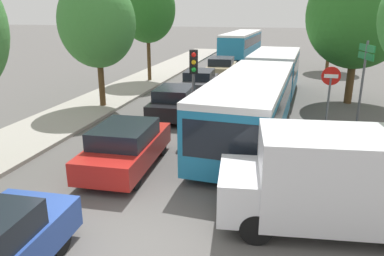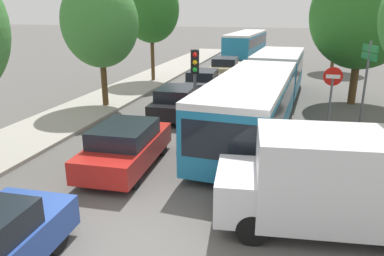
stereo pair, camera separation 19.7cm
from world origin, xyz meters
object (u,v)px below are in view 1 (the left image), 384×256
(tree_left_far, at_px, (147,9))
(tree_right_far, at_px, (334,9))
(articulated_bus, at_px, (263,86))
(tree_left_mid, at_px, (97,23))
(white_van, at_px, (341,179))
(tree_right_mid, at_px, (357,17))
(queued_car_red, at_px, (126,146))
(queued_car_graphite, at_px, (200,82))
(queued_car_tan, at_px, (221,67))
(no_entry_sign, at_px, (329,92))
(city_bus_rear, at_px, (242,42))
(queued_car_black, at_px, (175,102))
(direction_sign_post, at_px, (365,66))
(traffic_light, at_px, (194,74))

(tree_left_far, relative_size, tree_right_far, 1.04)
(articulated_bus, height_order, tree_left_mid, tree_left_mid)
(white_van, xyz_separation_m, tree_left_mid, (-10.40, 8.79, 2.99))
(tree_right_mid, bearing_deg, queued_car_red, -125.77)
(queued_car_graphite, xyz_separation_m, tree_right_mid, (8.28, -0.31, 3.75))
(articulated_bus, distance_m, tree_left_far, 11.25)
(queued_car_tan, height_order, no_entry_sign, no_entry_sign)
(tree_left_mid, bearing_deg, queued_car_tan, 67.10)
(no_entry_sign, bearing_deg, tree_left_mid, -101.70)
(articulated_bus, relative_size, queued_car_graphite, 4.08)
(articulated_bus, bearing_deg, queued_car_red, -23.41)
(white_van, xyz_separation_m, no_entry_sign, (0.27, 6.58, 0.64))
(queued_car_red, bearing_deg, city_bus_rear, -2.19)
(articulated_bus, xyz_separation_m, tree_right_far, (4.29, 15.62, 3.39))
(queued_car_red, height_order, queued_car_black, queued_car_red)
(direction_sign_post, bearing_deg, white_van, 64.10)
(traffic_light, relative_size, tree_right_mid, 0.46)
(queued_car_graphite, height_order, traffic_light, traffic_light)
(queued_car_black, relative_size, tree_left_mid, 0.64)
(queued_car_red, xyz_separation_m, tree_right_far, (8.00, 22.92, 4.08))
(direction_sign_post, relative_size, tree_right_mid, 0.49)
(no_entry_sign, height_order, tree_right_mid, tree_right_mid)
(queued_car_red, bearing_deg, no_entry_sign, -56.65)
(no_entry_sign, bearing_deg, tree_right_mid, 165.86)
(city_bus_rear, xyz_separation_m, tree_left_far, (-4.31, -16.66, 3.42))
(tree_right_far, bearing_deg, tree_left_mid, -127.38)
(tree_right_mid, bearing_deg, direction_sign_post, -90.83)
(queued_car_tan, relative_size, tree_left_mid, 0.68)
(tree_left_far, xyz_separation_m, tree_right_mid, (12.50, -3.08, -0.40))
(traffic_light, height_order, direction_sign_post, direction_sign_post)
(queued_car_graphite, distance_m, tree_left_far, 6.54)
(city_bus_rear, height_order, traffic_light, traffic_light)
(direction_sign_post, height_order, tree_right_far, tree_right_far)
(queued_car_red, relative_size, tree_right_mid, 0.58)
(tree_right_far, bearing_deg, articulated_bus, -105.36)
(queued_car_black, bearing_deg, queued_car_graphite, -2.38)
(queued_car_tan, relative_size, white_van, 0.84)
(white_van, relative_size, tree_left_mid, 0.81)
(no_entry_sign, distance_m, tree_right_mid, 7.18)
(tree_left_mid, bearing_deg, queued_car_red, -57.70)
(queued_car_black, bearing_deg, tree_right_far, -28.82)
(queued_car_tan, bearing_deg, tree_left_far, 120.24)
(queued_car_red, relative_size, tree_left_mid, 0.67)
(city_bus_rear, height_order, tree_right_far, tree_right_far)
(queued_car_tan, relative_size, tree_right_mid, 0.59)
(city_bus_rear, height_order, queued_car_tan, city_bus_rear)
(tree_left_mid, xyz_separation_m, tree_left_far, (-0.20, 7.37, 0.63))
(queued_car_black, bearing_deg, tree_left_mid, 78.68)
(queued_car_red, relative_size, traffic_light, 1.26)
(queued_car_tan, distance_m, tree_right_mid, 10.64)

